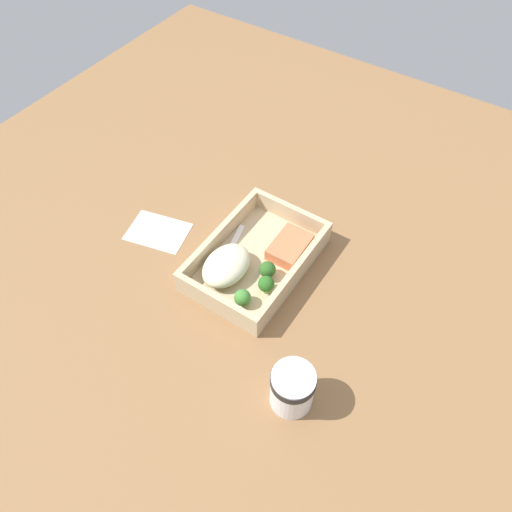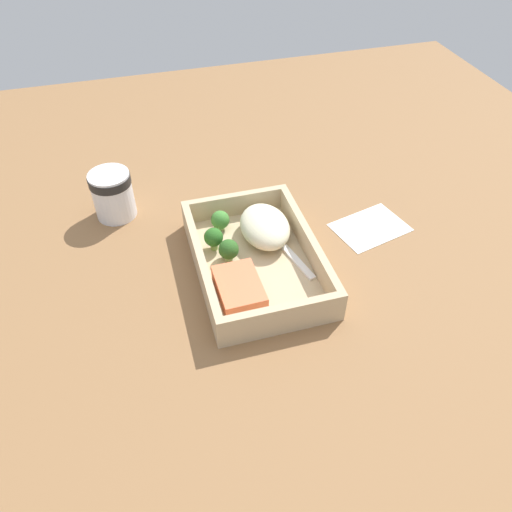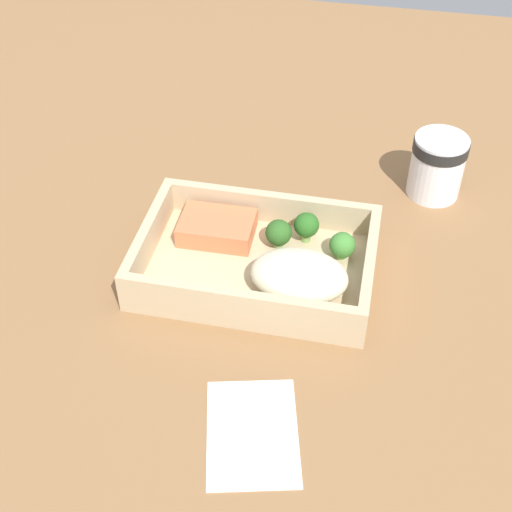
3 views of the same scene
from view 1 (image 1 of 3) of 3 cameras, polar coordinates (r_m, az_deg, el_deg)
name	(u,v)px [view 1 (image 1 of 3)]	position (r cm, az deg, el deg)	size (l,w,h in cm)	color
ground_plane	(256,267)	(100.99, 0.00, -1.30)	(160.00, 160.00, 2.00)	olive
takeout_tray	(256,262)	(99.72, 0.00, -0.75)	(27.69, 18.74, 1.20)	tan
tray_rim	(256,254)	(97.63, 0.00, 0.20)	(27.69, 18.74, 4.09)	tan
salmon_fillet	(290,247)	(100.01, 3.88, 1.05)	(9.09, 6.33, 2.59)	#E27046
mashed_potatoes	(226,266)	(95.76, -3.41, -1.10)	(11.17, 8.02, 4.64)	beige
broccoli_floret_1	(242,298)	(91.86, -1.55, -4.80)	(3.16, 3.16, 3.54)	#7AA25A
broccoli_floret_2	(267,270)	(95.29, 1.31, -1.59)	(3.25, 3.25, 3.79)	#7FA366
broccoli_floret_3	(266,284)	(92.97, 1.17, -3.24)	(3.10, 3.10, 4.05)	#7DA553
fork	(228,256)	(99.85, -3.26, 0.00)	(15.74, 5.37, 0.44)	white
paper_cup	(292,387)	(81.83, 4.19, -14.74)	(7.27, 7.27, 8.66)	white
receipt_slip	(158,231)	(107.60, -11.15, 2.77)	(8.85, 12.40, 0.24)	white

